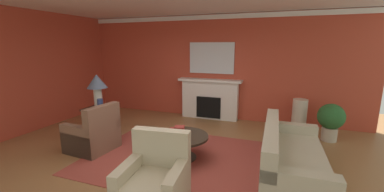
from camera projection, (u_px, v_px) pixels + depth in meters
ground_plane at (170, 159)px, 4.50m from camera, size 9.88×9.88×0.00m
wall_fireplace at (213, 67)px, 6.91m from camera, size 8.20×0.12×2.91m
wall_window at (27, 72)px, 5.76m from camera, size 0.12×6.36×2.91m
crown_moulding at (213, 17)px, 6.56m from camera, size 8.20×0.08×0.12m
area_rug at (181, 158)px, 4.52m from camera, size 3.48×2.58×0.01m
fireplace at (210, 100)px, 6.91m from camera, size 1.80×0.35×1.14m
mantel_mirror at (211, 58)px, 6.78m from camera, size 1.28×0.04×0.87m
sofa at (290, 161)px, 3.77m from camera, size 0.92×2.11×0.85m
armchair_near_window at (94, 135)px, 4.81m from camera, size 0.87×0.87×0.95m
armchair_facing_fireplace at (155, 184)px, 3.13m from camera, size 0.88×0.88×0.95m
coffee_table at (181, 141)px, 4.45m from camera, size 1.00×1.00×0.45m
side_table at (100, 120)px, 5.47m from camera, size 0.56×0.56×0.70m
table_lamp at (97, 85)px, 5.30m from camera, size 0.44×0.44×0.75m
vase_on_side_table at (100, 104)px, 5.23m from camera, size 0.12×0.12×0.24m
vase_tall_corner at (299, 115)px, 5.88m from camera, size 0.34×0.34×0.80m
book_red_cover at (174, 134)px, 4.43m from camera, size 0.23×0.17×0.06m
book_art_folio at (174, 130)px, 4.53m from camera, size 0.23×0.23×0.03m
book_small_novel at (180, 128)px, 4.49m from camera, size 0.21×0.19×0.06m
potted_plant at (331, 119)px, 5.27m from camera, size 0.56×0.56×0.83m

